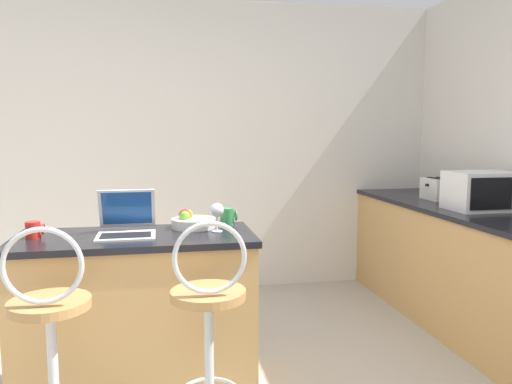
{
  "coord_description": "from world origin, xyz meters",
  "views": [
    {
      "loc": [
        -0.24,
        -2.08,
        1.44
      ],
      "look_at": [
        0.48,
        1.59,
        0.99
      ],
      "focal_mm": 35.0,
      "sensor_mm": 36.0,
      "label": 1
    }
  ],
  "objects_px": {
    "bar_stool_near": "(51,352)",
    "fruit_bowl": "(192,222)",
    "mug_red": "(34,230)",
    "wine_glass_short": "(217,211)",
    "microwave": "(481,191)",
    "bar_stool_far": "(209,340)",
    "laptop": "(127,223)",
    "mug_green": "(228,216)",
    "toaster": "(439,189)"
  },
  "relations": [
    {
      "from": "microwave",
      "to": "fruit_bowl",
      "type": "distance_m",
      "value": 2.08
    },
    {
      "from": "laptop",
      "to": "fruit_bowl",
      "type": "distance_m",
      "value": 0.38
    },
    {
      "from": "microwave",
      "to": "bar_stool_near",
      "type": "bearing_deg",
      "value": -160.14
    },
    {
      "from": "mug_red",
      "to": "wine_glass_short",
      "type": "xyz_separation_m",
      "value": [
        0.95,
        0.0,
        0.07
      ]
    },
    {
      "from": "bar_stool_far",
      "to": "mug_green",
      "type": "relative_size",
      "value": 10.56
    },
    {
      "from": "microwave",
      "to": "toaster",
      "type": "height_order",
      "value": "microwave"
    },
    {
      "from": "bar_stool_near",
      "to": "laptop",
      "type": "relative_size",
      "value": 3.27
    },
    {
      "from": "laptop",
      "to": "fruit_bowl",
      "type": "relative_size",
      "value": 1.29
    },
    {
      "from": "fruit_bowl",
      "to": "bar_stool_near",
      "type": "bearing_deg",
      "value": -132.94
    },
    {
      "from": "bar_stool_far",
      "to": "mug_green",
      "type": "bearing_deg",
      "value": 75.71
    },
    {
      "from": "bar_stool_near",
      "to": "mug_red",
      "type": "height_order",
      "value": "bar_stool_near"
    },
    {
      "from": "wine_glass_short",
      "to": "fruit_bowl",
      "type": "distance_m",
      "value": 0.2
    },
    {
      "from": "microwave",
      "to": "mug_red",
      "type": "relative_size",
      "value": 4.69
    },
    {
      "from": "toaster",
      "to": "laptop",
      "type": "bearing_deg",
      "value": -158.6
    },
    {
      "from": "bar_stool_far",
      "to": "wine_glass_short",
      "type": "height_order",
      "value": "bar_stool_far"
    },
    {
      "from": "bar_stool_far",
      "to": "toaster",
      "type": "height_order",
      "value": "toaster"
    },
    {
      "from": "toaster",
      "to": "fruit_bowl",
      "type": "xyz_separation_m",
      "value": [
        -2.06,
        -0.83,
        -0.05
      ]
    },
    {
      "from": "microwave",
      "to": "fruit_bowl",
      "type": "bearing_deg",
      "value": -172.26
    },
    {
      "from": "microwave",
      "to": "mug_green",
      "type": "distance_m",
      "value": 1.86
    },
    {
      "from": "bar_stool_far",
      "to": "mug_green",
      "type": "xyz_separation_m",
      "value": [
        0.19,
        0.75,
        0.43
      ]
    },
    {
      "from": "bar_stool_near",
      "to": "microwave",
      "type": "distance_m",
      "value": 2.92
    },
    {
      "from": "microwave",
      "to": "toaster",
      "type": "xyz_separation_m",
      "value": [
        0.01,
        0.55,
        -0.05
      ]
    },
    {
      "from": "mug_red",
      "to": "mug_green",
      "type": "distance_m",
      "value": 1.06
    },
    {
      "from": "bar_stool_far",
      "to": "toaster",
      "type": "bearing_deg",
      "value": 36.89
    },
    {
      "from": "bar_stool_far",
      "to": "toaster",
      "type": "xyz_separation_m",
      "value": [
        2.04,
        1.53,
        0.47
      ]
    },
    {
      "from": "laptop",
      "to": "toaster",
      "type": "xyz_separation_m",
      "value": [
        2.42,
        0.95,
        0.03
      ]
    },
    {
      "from": "bar_stool_near",
      "to": "toaster",
      "type": "distance_m",
      "value": 3.15
    },
    {
      "from": "laptop",
      "to": "wine_glass_short",
      "type": "relative_size",
      "value": 2.04
    },
    {
      "from": "bar_stool_near",
      "to": "fruit_bowl",
      "type": "height_order",
      "value": "bar_stool_near"
    },
    {
      "from": "mug_red",
      "to": "fruit_bowl",
      "type": "xyz_separation_m",
      "value": [
        0.83,
        0.14,
        -0.01
      ]
    },
    {
      "from": "mug_red",
      "to": "wine_glass_short",
      "type": "distance_m",
      "value": 0.96
    },
    {
      "from": "bar_stool_near",
      "to": "toaster",
      "type": "xyz_separation_m",
      "value": [
        2.71,
        1.53,
        0.47
      ]
    },
    {
      "from": "bar_stool_near",
      "to": "wine_glass_short",
      "type": "height_order",
      "value": "bar_stool_near"
    },
    {
      "from": "bar_stool_near",
      "to": "fruit_bowl",
      "type": "bearing_deg",
      "value": 47.06
    },
    {
      "from": "microwave",
      "to": "mug_green",
      "type": "bearing_deg",
      "value": -172.89
    },
    {
      "from": "fruit_bowl",
      "to": "bar_stool_far",
      "type": "bearing_deg",
      "value": -88.12
    },
    {
      "from": "toaster",
      "to": "microwave",
      "type": "bearing_deg",
      "value": -90.82
    },
    {
      "from": "bar_stool_far",
      "to": "wine_glass_short",
      "type": "distance_m",
      "value": 0.76
    },
    {
      "from": "toaster",
      "to": "mug_red",
      "type": "distance_m",
      "value": 3.05
    },
    {
      "from": "toaster",
      "to": "mug_red",
      "type": "relative_size",
      "value": 2.85
    },
    {
      "from": "mug_green",
      "to": "fruit_bowl",
      "type": "xyz_separation_m",
      "value": [
        -0.21,
        -0.05,
        -0.02
      ]
    },
    {
      "from": "bar_stool_near",
      "to": "microwave",
      "type": "xyz_separation_m",
      "value": [
        2.7,
        0.98,
        0.52
      ]
    },
    {
      "from": "microwave",
      "to": "mug_red",
      "type": "height_order",
      "value": "microwave"
    },
    {
      "from": "bar_stool_far",
      "to": "mug_green",
      "type": "distance_m",
      "value": 0.88
    },
    {
      "from": "bar_stool_near",
      "to": "wine_glass_short",
      "type": "xyz_separation_m",
      "value": [
        0.78,
        0.56,
        0.5
      ]
    },
    {
      "from": "bar_stool_far",
      "to": "wine_glass_short",
      "type": "relative_size",
      "value": 6.68
    },
    {
      "from": "bar_stool_far",
      "to": "fruit_bowl",
      "type": "bearing_deg",
      "value": 91.88
    },
    {
      "from": "wine_glass_short",
      "to": "fruit_bowl",
      "type": "relative_size",
      "value": 0.63
    },
    {
      "from": "mug_green",
      "to": "fruit_bowl",
      "type": "relative_size",
      "value": 0.4
    },
    {
      "from": "mug_green",
      "to": "wine_glass_short",
      "type": "bearing_deg",
      "value": -114.6
    }
  ]
}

